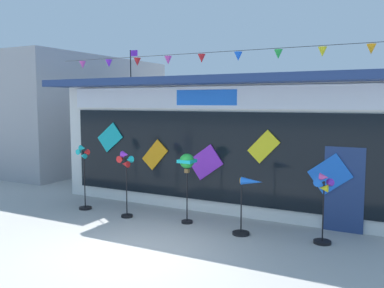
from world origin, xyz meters
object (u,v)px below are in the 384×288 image
object	(u,v)px
kite_shop_building	(245,137)
wind_spinner_left	(126,171)
wind_spinner_right	(323,200)
wind_spinner_far_left	(84,170)
wind_spinner_center_right	(247,201)
wind_spinner_center_left	(187,166)

from	to	relation	value
kite_shop_building	wind_spinner_left	distance (m)	4.72
wind_spinner_right	wind_spinner_far_left	bearing A→B (deg)	-178.32
wind_spinner_center_right	wind_spinner_right	xyz separation A→B (m)	(1.63, 0.23, 0.16)
kite_shop_building	wind_spinner_left	size ratio (longest dim) A/B	5.84
wind_spinner_far_left	wind_spinner_right	bearing A→B (deg)	1.68
wind_spinner_left	wind_spinner_right	distance (m)	4.98
wind_spinner_left	wind_spinner_center_right	xyz separation A→B (m)	(3.33, 0.07, -0.45)
wind_spinner_left	wind_spinner_right	world-z (taller)	wind_spinner_left
wind_spinner_left	wind_spinner_center_left	xyz separation A→B (m)	(1.66, 0.30, 0.20)
wind_spinner_center_left	wind_spinner_center_right	world-z (taller)	wind_spinner_center_left
wind_spinner_left	wind_spinner_center_left	distance (m)	1.70
wind_spinner_far_left	wind_spinner_center_left	xyz separation A→B (m)	(3.20, 0.18, 0.31)
wind_spinner_center_left	wind_spinner_right	world-z (taller)	wind_spinner_center_left
wind_spinner_far_left	wind_spinner_left	bearing A→B (deg)	-4.26
wind_spinner_center_right	wind_spinner_right	distance (m)	1.65
wind_spinner_center_left	wind_spinner_right	size ratio (longest dim) A/B	1.14
wind_spinner_far_left	wind_spinner_left	distance (m)	1.55
kite_shop_building	wind_spinner_right	bearing A→B (deg)	-50.99
kite_shop_building	wind_spinner_left	bearing A→B (deg)	-110.86
wind_spinner_left	wind_spinner_right	size ratio (longest dim) A/B	1.14
wind_spinner_center_left	kite_shop_building	bearing A→B (deg)	89.96
kite_shop_building	wind_spinner_far_left	xyz separation A→B (m)	(-3.21, -4.26, -0.73)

